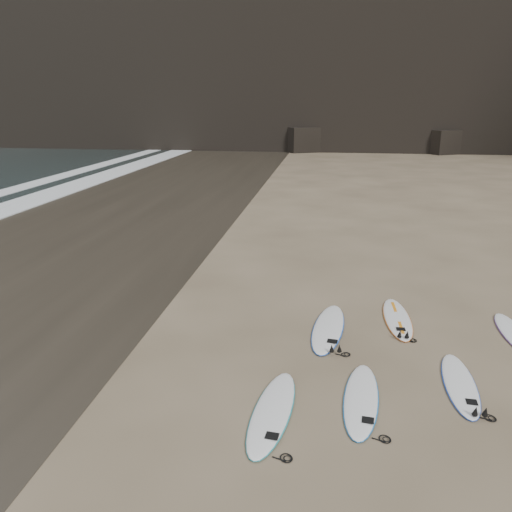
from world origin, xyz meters
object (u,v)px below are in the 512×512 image
Objects in this scene: surfboard_1 at (361,398)px; surfboard_2 at (460,384)px; surfboard_6 at (397,318)px; surfboard_0 at (272,411)px; surfboard_5 at (328,328)px.

surfboard_2 is (1.85, 0.76, -0.00)m from surfboard_1.
surfboard_6 reaches higher than surfboard_2.
surfboard_6 is at bearing 109.01° from surfboard_2.
surfboard_2 is 2.94m from surfboard_6.
surfboard_0 is 4.91m from surfboard_6.
surfboard_1 is at bearing 27.26° from surfboard_0.
surfboard_0 is at bearing -152.96° from surfboard_1.
surfboard_6 is at bearing 79.24° from surfboard_1.
surfboard_1 is at bearing -71.46° from surfboard_5.
surfboard_1 is at bearing -154.16° from surfboard_2.
surfboard_2 is 0.93× the size of surfboard_6.
surfboard_1 is 1.05× the size of surfboard_2.
surfboard_6 is at bearing 64.32° from surfboard_0.
surfboard_6 is at bearing 31.95° from surfboard_5.
surfboard_5 reaches higher than surfboard_0.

